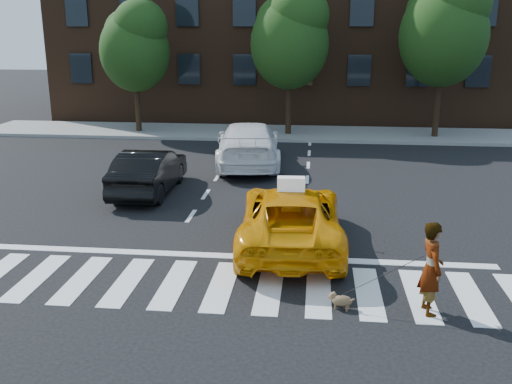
% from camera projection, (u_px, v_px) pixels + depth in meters
% --- Properties ---
extents(ground, '(120.00, 120.00, 0.00)m').
position_uv_depth(ground, '(221.00, 286.00, 11.78)').
color(ground, black).
rests_on(ground, ground).
extents(crosswalk, '(13.00, 2.40, 0.01)m').
position_uv_depth(crosswalk, '(221.00, 286.00, 11.77)').
color(crosswalk, silver).
rests_on(crosswalk, ground).
extents(stop_line, '(12.00, 0.30, 0.01)m').
position_uv_depth(stop_line, '(233.00, 256.00, 13.30)').
color(stop_line, silver).
rests_on(stop_line, ground).
extents(sidewalk_far, '(30.00, 4.00, 0.15)m').
position_uv_depth(sidewalk_far, '(279.00, 133.00, 28.47)').
color(sidewalk_far, slate).
rests_on(sidewalk_far, ground).
extents(building, '(26.00, 10.00, 12.00)m').
position_uv_depth(building, '(288.00, 13.00, 33.99)').
color(building, '#422717').
rests_on(building, ground).
extents(tree_left, '(3.39, 3.38, 6.50)m').
position_uv_depth(tree_left, '(135.00, 43.00, 27.49)').
color(tree_left, black).
rests_on(tree_left, ground).
extents(tree_mid, '(3.69, 3.69, 7.10)m').
position_uv_depth(tree_mid, '(290.00, 34.00, 26.61)').
color(tree_mid, black).
rests_on(tree_mid, ground).
extents(tree_right, '(4.00, 4.00, 7.70)m').
position_uv_depth(tree_right, '(445.00, 25.00, 25.79)').
color(tree_right, black).
rests_on(tree_right, ground).
extents(taxi, '(2.62, 5.30, 1.45)m').
position_uv_depth(taxi, '(291.00, 217.00, 13.83)').
color(taxi, orange).
rests_on(taxi, ground).
extents(black_sedan, '(1.51, 4.31, 1.42)m').
position_uv_depth(black_sedan, '(149.00, 171.00, 18.27)').
color(black_sedan, black).
rests_on(black_sedan, ground).
extents(white_suv, '(2.96, 5.99, 1.67)m').
position_uv_depth(white_suv, '(248.00, 144.00, 21.89)').
color(white_suv, white).
rests_on(white_suv, ground).
extents(woman, '(0.51, 0.71, 1.79)m').
position_uv_depth(woman, '(431.00, 268.00, 10.44)').
color(woman, '#999999').
rests_on(woman, ground).
extents(dog, '(0.52, 0.34, 0.30)m').
position_uv_depth(dog, '(340.00, 300.00, 10.79)').
color(dog, olive).
rests_on(dog, ground).
extents(taxi_sign, '(0.66, 0.31, 0.32)m').
position_uv_depth(taxi_sign, '(291.00, 184.00, 13.39)').
color(taxi_sign, white).
rests_on(taxi_sign, taxi).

